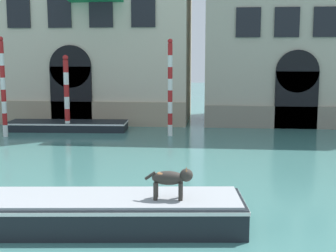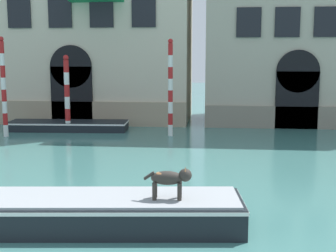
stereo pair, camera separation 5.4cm
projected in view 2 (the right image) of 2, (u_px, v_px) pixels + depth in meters
The scene contains 7 objects.
palazzo_right at pixel (315, 2), 26.47m from camera, with size 12.24×6.13×13.64m.
boat_foreground at pixel (100, 211), 10.54m from camera, with size 6.59×2.38×0.74m.
dog_on_deck at pixel (171, 179), 10.24m from camera, with size 1.07×0.34×0.71m.
boat_moored_near_palazzo at pixel (68, 125), 24.13m from camera, with size 6.18×1.99×0.47m.
mooring_pole_0 at pixel (67, 94), 23.19m from camera, with size 0.27×0.27×3.86m.
mooring_pole_1 at pixel (4, 87), 22.00m from camera, with size 0.23×0.23×4.71m.
mooring_pole_2 at pixel (170, 88), 22.15m from camera, with size 0.23×0.23×4.61m.
Camera 2 is at (5.25, -4.62, 3.90)m, focal length 50.00 mm.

